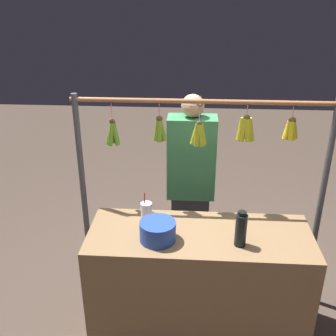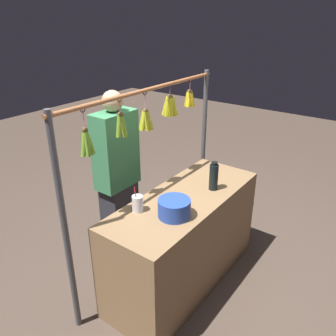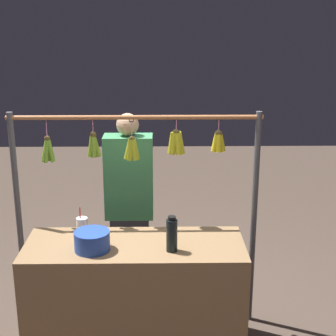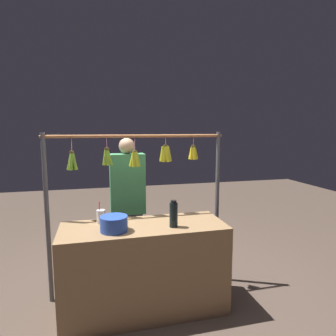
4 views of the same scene
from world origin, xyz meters
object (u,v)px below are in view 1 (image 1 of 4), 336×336
Objects in this scene: vendor_person at (191,191)px; water_bottle at (241,229)px; blue_bucket at (158,231)px; drink_cup at (146,211)px.

water_bottle is at bearing 112.67° from vendor_person.
drink_cup is (0.10, -0.26, -0.00)m from blue_bucket.
blue_bucket is 0.80m from vendor_person.
drink_cup is (0.63, -0.28, -0.05)m from water_bottle.
water_bottle reaches higher than drink_cup.
vendor_person is at bearing -67.33° from water_bottle.
water_bottle is 1.04× the size of blue_bucket.
drink_cup is 0.60m from vendor_person.
drink_cup is at bearing -68.05° from blue_bucket.
blue_bucket is 1.17× the size of drink_cup.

